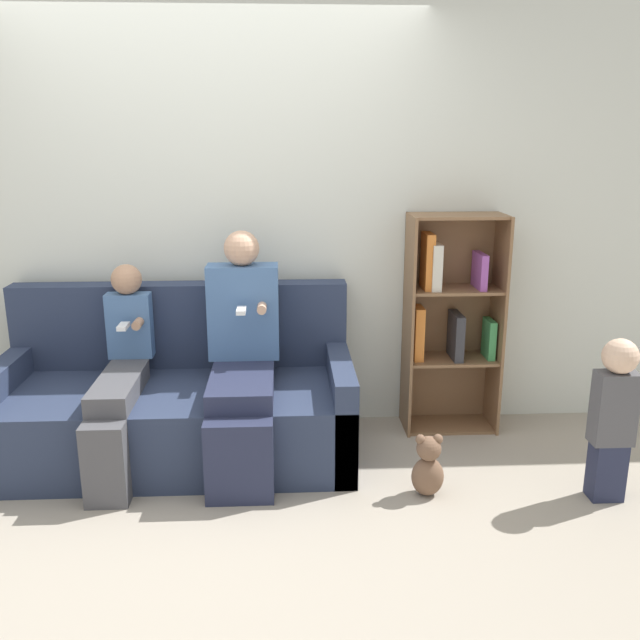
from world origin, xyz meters
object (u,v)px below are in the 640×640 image
at_px(couch, 177,405).
at_px(adult_seated, 242,351).
at_px(toddler_standing, 613,414).
at_px(bookshelf, 449,316).
at_px(teddy_bear, 428,467).
at_px(child_seated, 120,374).

height_order(couch, adult_seated, adult_seated).
bearing_deg(toddler_standing, bookshelf, 122.72).
xyz_separation_m(adult_seated, teddy_bear, (0.96, -0.46, -0.49)).
distance_m(child_seated, teddy_bear, 1.71).
height_order(toddler_standing, bookshelf, bookshelf).
relative_size(adult_seated, child_seated, 1.18).
bearing_deg(toddler_standing, adult_seated, 163.89).
relative_size(toddler_standing, bookshelf, 0.63).
bearing_deg(couch, bookshelf, 10.87).
bearing_deg(teddy_bear, toddler_standing, -4.78).
height_order(couch, child_seated, child_seated).
bearing_deg(adult_seated, teddy_bear, -25.69).
xyz_separation_m(couch, child_seated, (-0.27, -0.15, 0.25)).
height_order(adult_seated, toddler_standing, adult_seated).
bearing_deg(child_seated, adult_seated, 4.80).
bearing_deg(bookshelf, child_seated, -166.26).
xyz_separation_m(toddler_standing, teddy_bear, (-0.90, 0.08, -0.31)).
height_order(bookshelf, teddy_bear, bookshelf).
relative_size(adult_seated, teddy_bear, 3.80).
distance_m(couch, teddy_bear, 1.47).
bearing_deg(adult_seated, bookshelf, 18.23).
height_order(adult_seated, bookshelf, bookshelf).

